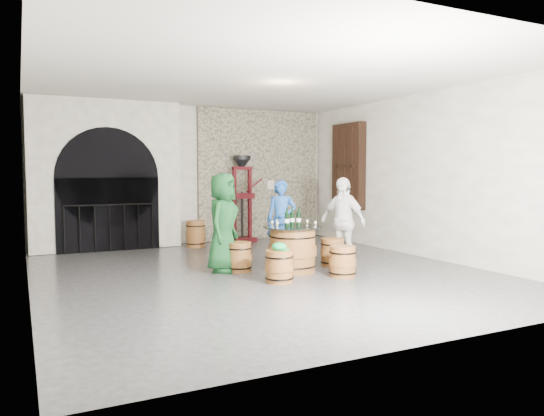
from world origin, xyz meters
name	(u,v)px	position (x,y,z in m)	size (l,w,h in m)	color
ground	(261,272)	(0.00, 0.00, 0.00)	(8.00, 8.00, 0.00)	#303033
wall_back	(189,175)	(0.00, 4.00, 1.60)	(8.00, 8.00, 0.00)	silver
wall_front	(439,179)	(0.00, -4.00, 1.60)	(8.00, 8.00, 0.00)	silver
wall_left	(25,177)	(-3.50, 0.00, 1.60)	(8.00, 8.00, 0.00)	silver
wall_right	(424,175)	(3.50, 0.00, 1.60)	(8.00, 8.00, 0.00)	silver
ceiling	(261,77)	(0.00, 0.00, 3.20)	(8.00, 8.00, 0.00)	beige
stone_facing_panel	(260,175)	(1.80, 3.94, 1.60)	(3.20, 0.12, 3.18)	#A39B82
arched_opening	(106,176)	(-1.90, 3.74, 1.58)	(3.10, 0.60, 3.19)	silver
shuttered_window	(348,166)	(3.38, 2.40, 1.80)	(0.23, 1.10, 2.00)	black
barrel_table	(292,249)	(0.49, -0.19, 0.38)	(0.98, 0.98, 0.76)	brown
barrel_stool_left	(239,257)	(-0.31, 0.21, 0.24)	(0.44, 0.44, 0.49)	brown
barrel_stool_far	(283,249)	(0.76, 0.66, 0.24)	(0.44, 0.44, 0.49)	brown
barrel_stool_right	(333,252)	(1.38, -0.05, 0.24)	(0.44, 0.44, 0.49)	brown
barrel_stool_near_right	(343,262)	(1.00, -0.93, 0.24)	(0.44, 0.44, 0.49)	brown
barrel_stool_near_left	(279,266)	(-0.10, -0.86, 0.24)	(0.44, 0.44, 0.49)	brown
green_cap	(279,247)	(-0.10, -0.86, 0.54)	(0.26, 0.22, 0.12)	#0D9846
person_green	(223,222)	(-0.55, 0.33, 0.83)	(0.81, 0.53, 1.65)	#113D1B
person_blue	(281,220)	(0.82, 0.86, 0.76)	(0.55, 0.36, 1.52)	#1C4B9B
person_white	(343,221)	(1.61, -0.01, 0.79)	(0.92, 0.38, 1.57)	white
wine_bottle_left	(287,219)	(0.37, -0.21, 0.89)	(0.08, 0.08, 0.32)	black
wine_bottle_center	(299,218)	(0.62, -0.17, 0.89)	(0.08, 0.08, 0.32)	black
wine_bottle_right	(292,218)	(0.53, -0.10, 0.89)	(0.08, 0.08, 0.32)	black
tasting_glass_a	(277,225)	(0.18, -0.25, 0.81)	(0.05, 0.05, 0.10)	#BD7E24
tasting_glass_b	(307,223)	(0.79, -0.16, 0.81)	(0.05, 0.05, 0.10)	#BD7E24
tasting_glass_c	(277,222)	(0.35, 0.11, 0.81)	(0.05, 0.05, 0.10)	#BD7E24
tasting_glass_d	(292,222)	(0.65, 0.09, 0.81)	(0.05, 0.05, 0.10)	#BD7E24
tasting_glass_e	(315,224)	(0.78, -0.44, 0.81)	(0.05, 0.05, 0.10)	#BD7E24
tasting_glass_f	(272,224)	(0.19, -0.04, 0.81)	(0.05, 0.05, 0.10)	#BD7E24
side_barrel	(196,234)	(-0.10, 3.23, 0.29)	(0.45, 0.45, 0.59)	brown
corking_press	(242,192)	(1.16, 3.54, 1.19)	(0.87, 0.54, 2.05)	#460B13
control_box	(270,185)	(2.05, 3.86, 1.35)	(0.18, 0.10, 0.22)	silver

